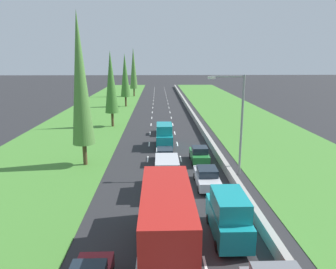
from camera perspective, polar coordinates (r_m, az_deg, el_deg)
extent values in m
plane|color=#28282B|center=(59.85, -1.21, 3.54)|extent=(300.00, 300.00, 0.00)
cube|color=#478433|center=(61.04, -13.19, 3.40)|extent=(14.00, 140.00, 0.04)
cube|color=#478433|center=(61.69, 12.26, 3.55)|extent=(14.00, 140.00, 0.04)
cube|color=#9E9B93|center=(60.11, 4.24, 3.96)|extent=(0.44, 120.00, 0.85)
cube|color=white|center=(17.38, -5.63, -22.99)|extent=(0.14, 2.00, 0.01)
cube|color=white|center=(22.49, -4.63, -13.88)|extent=(0.14, 2.00, 0.01)
cube|color=white|center=(27.95, -4.05, -8.22)|extent=(0.14, 2.00, 0.01)
cube|color=white|center=(33.59, -3.68, -4.44)|extent=(0.14, 2.00, 0.01)
cube|color=white|center=(39.34, -3.41, -1.75)|extent=(0.14, 2.00, 0.01)
cube|color=white|center=(45.16, -3.21, 0.25)|extent=(0.14, 2.00, 0.01)
cube|color=white|center=(51.01, -3.06, 1.79)|extent=(0.14, 2.00, 0.01)
cube|color=white|center=(56.90, -2.94, 3.01)|extent=(0.14, 2.00, 0.01)
cube|color=white|center=(62.81, -2.84, 4.00)|extent=(0.14, 2.00, 0.01)
cube|color=white|center=(68.74, -2.76, 4.83)|extent=(0.14, 2.00, 0.01)
cube|color=white|center=(74.67, -2.69, 5.52)|extent=(0.14, 2.00, 0.01)
cube|color=white|center=(80.62, -2.64, 6.11)|extent=(0.14, 2.00, 0.01)
cube|color=white|center=(86.57, -2.58, 6.61)|extent=(0.14, 2.00, 0.01)
cube|color=white|center=(92.53, -2.54, 7.06)|extent=(0.14, 2.00, 0.01)
cube|color=white|center=(98.50, -2.50, 7.45)|extent=(0.14, 2.00, 0.01)
cube|color=white|center=(104.47, -2.47, 7.79)|extent=(0.14, 2.00, 0.01)
cube|color=white|center=(110.44, -2.44, 8.10)|extent=(0.14, 2.00, 0.01)
cube|color=white|center=(116.41, -2.41, 8.38)|extent=(0.14, 2.00, 0.01)
cube|color=white|center=(17.51, 6.85, -22.73)|extent=(0.14, 2.00, 0.01)
cube|color=white|center=(22.58, 4.54, -13.75)|extent=(0.14, 2.00, 0.01)
cube|color=white|center=(28.02, 3.19, -8.14)|extent=(0.14, 2.00, 0.01)
cube|color=white|center=(33.66, 2.31, -4.39)|extent=(0.14, 2.00, 0.01)
cube|color=white|center=(39.40, 1.69, -1.71)|extent=(0.14, 2.00, 0.01)
cube|color=white|center=(45.21, 1.22, 0.28)|extent=(0.14, 2.00, 0.01)
cube|color=white|center=(51.06, 0.87, 1.82)|extent=(0.14, 2.00, 0.01)
cube|color=white|center=(56.94, 0.59, 3.03)|extent=(0.14, 2.00, 0.01)
cube|color=white|center=(62.85, 0.36, 4.02)|extent=(0.14, 2.00, 0.01)
cube|color=white|center=(68.77, 0.16, 4.84)|extent=(0.14, 2.00, 0.01)
cube|color=white|center=(74.70, 0.00, 5.53)|extent=(0.14, 2.00, 0.01)
cube|color=white|center=(80.65, -0.13, 6.12)|extent=(0.14, 2.00, 0.01)
cube|color=white|center=(86.60, -0.25, 6.63)|extent=(0.14, 2.00, 0.01)
cube|color=white|center=(92.56, -0.36, 7.07)|extent=(0.14, 2.00, 0.01)
cube|color=white|center=(98.52, -0.45, 7.46)|extent=(0.14, 2.00, 0.01)
cube|color=white|center=(104.49, -0.53, 7.81)|extent=(0.14, 2.00, 0.01)
cube|color=white|center=(110.46, -0.60, 8.11)|extent=(0.14, 2.00, 0.01)
cube|color=white|center=(116.43, -0.67, 8.39)|extent=(0.14, 2.00, 0.01)
cube|color=black|center=(18.01, -0.31, -19.19)|extent=(2.20, 9.40, 0.56)
cube|color=white|center=(20.47, -0.59, -10.11)|extent=(2.40, 2.20, 2.50)
cube|color=#B21E19|center=(16.08, -0.21, -15.51)|extent=(2.44, 7.20, 3.30)
cylinder|color=black|center=(21.01, -3.72, -14.99)|extent=(0.22, 0.64, 0.64)
cylinder|color=black|center=(21.05, 2.59, -14.91)|extent=(0.22, 0.64, 0.64)
cube|color=silver|center=(25.38, -0.21, -8.03)|extent=(1.90, 4.90, 1.40)
cube|color=silver|center=(24.66, -0.19, -5.58)|extent=(1.80, 3.10, 1.10)
cylinder|color=black|center=(27.04, -2.16, -8.24)|extent=(0.22, 0.64, 0.64)
cylinder|color=black|center=(27.08, 1.56, -8.20)|extent=(0.22, 0.64, 0.64)
cylinder|color=black|center=(24.24, -2.19, -10.90)|extent=(0.22, 0.64, 0.64)
cylinder|color=black|center=(24.29, 1.99, -10.85)|extent=(0.22, 0.64, 0.64)
cube|color=silver|center=(31.94, -0.56, -4.10)|extent=(1.76, 4.50, 0.72)
cube|color=#19232D|center=(31.60, -0.56, -3.04)|extent=(1.56, 1.90, 0.60)
cylinder|color=black|center=(33.37, -1.99, -3.98)|extent=(0.22, 0.64, 0.64)
cylinder|color=black|center=(33.40, 0.76, -3.95)|extent=(0.22, 0.64, 0.64)
cylinder|color=black|center=(30.72, -2.00, -5.53)|extent=(0.22, 0.64, 0.64)
cylinder|color=black|center=(30.75, 0.99, -5.51)|extent=(0.22, 0.64, 0.64)
cube|color=teal|center=(38.00, -0.68, -0.70)|extent=(1.90, 4.90, 1.40)
cube|color=teal|center=(37.42, -0.68, 1.05)|extent=(1.80, 3.10, 1.10)
cylinder|color=black|center=(39.64, -1.98, -1.15)|extent=(0.22, 0.64, 0.64)
cylinder|color=black|center=(39.67, 0.53, -1.13)|extent=(0.22, 0.64, 0.64)
cylinder|color=black|center=(36.70, -1.99, -2.35)|extent=(0.22, 0.64, 0.64)
cylinder|color=black|center=(36.74, 0.73, -2.32)|extent=(0.22, 0.64, 0.64)
cube|color=teal|center=(19.67, 10.71, -15.00)|extent=(1.90, 4.90, 1.40)
cube|color=teal|center=(18.85, 11.07, -12.08)|extent=(1.80, 3.10, 1.10)
cylinder|color=black|center=(21.16, 7.34, -14.86)|extent=(0.22, 0.64, 0.64)
cylinder|color=black|center=(21.49, 12.08, -14.59)|extent=(0.22, 0.64, 0.64)
cylinder|color=black|center=(18.58, 8.88, -19.27)|extent=(0.22, 0.64, 0.64)
cylinder|color=black|center=(18.96, 14.35, -18.83)|extent=(0.22, 0.64, 0.64)
cube|color=silver|center=(26.66, 6.97, -7.83)|extent=(1.76, 4.50, 0.72)
cube|color=#19232D|center=(26.29, 7.06, -6.61)|extent=(1.56, 1.90, 0.60)
cylinder|color=black|center=(27.97, 4.88, -7.53)|extent=(0.22, 0.64, 0.64)
cylinder|color=black|center=(28.20, 8.14, -7.44)|extent=(0.22, 0.64, 0.64)
cylinder|color=black|center=(25.40, 5.62, -9.78)|extent=(0.22, 0.64, 0.64)
cylinder|color=black|center=(25.65, 9.21, -9.65)|extent=(0.22, 0.64, 0.64)
cube|color=silver|center=(44.82, -0.80, 1.08)|extent=(1.68, 3.90, 0.76)
cube|color=#19232D|center=(44.38, -0.79, 1.88)|extent=(1.52, 1.60, 0.64)
cylinder|color=black|center=(46.08, -1.77, 0.93)|extent=(0.22, 0.64, 0.64)
cylinder|color=black|center=(46.10, 0.12, 0.94)|extent=(0.22, 0.64, 0.64)
cylinder|color=black|center=(43.72, -1.76, 0.24)|extent=(0.22, 0.64, 0.64)
cylinder|color=black|center=(43.75, 0.23, 0.26)|extent=(0.22, 0.64, 0.64)
cube|color=#237A33|center=(32.50, 5.63, -3.81)|extent=(1.68, 3.90, 0.76)
cube|color=#19232D|center=(32.01, 5.73, -2.78)|extent=(1.52, 1.60, 0.64)
cylinder|color=black|center=(33.67, 4.07, -3.84)|extent=(0.22, 0.64, 0.64)
cylinder|color=black|center=(33.86, 6.63, -3.80)|extent=(0.22, 0.64, 0.64)
cylinder|color=black|center=(31.38, 4.52, -5.15)|extent=(0.22, 0.64, 0.64)
cylinder|color=black|center=(31.58, 7.27, -5.10)|extent=(0.22, 0.64, 0.64)
cylinder|color=#4C3823|center=(32.53, -14.71, -3.45)|extent=(0.41, 0.41, 2.20)
cone|color=#4C7F38|center=(31.25, -15.52, 9.56)|extent=(2.17, 2.17, 12.50)
cylinder|color=#4C3823|center=(50.16, -9.94, 2.67)|extent=(0.40, 0.40, 2.20)
cone|color=#3D752D|center=(49.42, -10.22, 9.27)|extent=(2.09, 2.09, 9.36)
cylinder|color=#4C3823|center=(71.01, -7.59, 5.89)|extent=(0.40, 0.40, 2.20)
cone|color=#3D752D|center=(70.49, -7.74, 10.52)|extent=(2.09, 2.09, 9.28)
cylinder|color=#4C3823|center=(90.34, -6.12, 7.54)|extent=(0.40, 0.40, 2.20)
cone|color=#4C7F38|center=(89.90, -6.23, 11.77)|extent=(2.13, 2.13, 11.16)
cylinder|color=gray|center=(28.77, 13.10, 1.44)|extent=(0.20, 0.20, 9.00)
cylinder|color=gray|center=(27.88, 10.75, 10.22)|extent=(2.80, 0.12, 0.12)
cube|color=silver|center=(27.61, 7.86, 10.09)|extent=(0.60, 0.28, 0.20)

